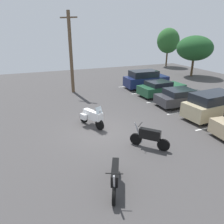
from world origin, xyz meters
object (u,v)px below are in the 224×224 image
(motorcycle_second, at_px, (115,175))
(utility_pole, at_px, (71,52))
(motorcycle_touring, at_px, (92,116))
(motorcycle_third, at_px, (149,137))
(car_champagne, at_px, (214,105))
(car_charcoal, at_px, (182,97))
(car_green, at_px, (161,88))
(car_navy, at_px, (145,79))

(motorcycle_second, height_order, utility_pole, utility_pole)
(motorcycle_touring, height_order, utility_pole, utility_pole)
(motorcycle_third, height_order, car_champagne, car_champagne)
(motorcycle_third, relative_size, utility_pole, 0.22)
(car_charcoal, distance_m, car_champagne, 3.02)
(car_champagne, height_order, utility_pole, utility_pole)
(motorcycle_touring, height_order, motorcycle_second, motorcycle_touring)
(utility_pole, bearing_deg, motorcycle_third, 5.87)
(motorcycle_third, bearing_deg, utility_pole, -174.13)
(motorcycle_third, xyz_separation_m, car_green, (-7.89, 6.06, 0.09))
(motorcycle_touring, xyz_separation_m, utility_pole, (-8.55, 0.70, 3.12))
(car_navy, height_order, car_champagne, car_navy)
(car_charcoal, bearing_deg, car_green, 178.96)
(motorcycle_third, bearing_deg, motorcycle_touring, -151.74)
(utility_pole, bearing_deg, car_navy, 80.56)
(utility_pole, bearing_deg, car_champagne, 36.28)
(motorcycle_touring, relative_size, car_champagne, 0.44)
(motorcycle_touring, bearing_deg, car_champagne, 78.01)
(car_navy, height_order, car_green, car_navy)
(car_green, bearing_deg, car_navy, 177.65)
(motorcycle_touring, distance_m, motorcycle_second, 5.87)
(motorcycle_second, relative_size, car_charcoal, 0.49)
(car_champagne, relative_size, utility_pole, 0.64)
(motorcycle_second, bearing_deg, car_charcoal, 128.50)
(motorcycle_touring, distance_m, car_navy, 10.95)
(motorcycle_touring, distance_m, motorcycle_third, 4.12)
(motorcycle_second, relative_size, car_champagne, 0.45)
(motorcycle_touring, bearing_deg, car_navy, 131.95)
(car_charcoal, bearing_deg, motorcycle_third, -50.96)
(motorcycle_second, relative_size, car_green, 0.49)
(motorcycle_second, distance_m, car_green, 13.44)
(car_charcoal, xyz_separation_m, car_champagne, (3.00, 0.31, 0.23))
(motorcycle_touring, height_order, car_charcoal, motorcycle_touring)
(car_charcoal, xyz_separation_m, utility_pole, (-7.31, -7.26, 3.13))
(motorcycle_touring, height_order, car_navy, car_navy)
(car_champagne, xyz_separation_m, utility_pole, (-10.31, -7.57, 2.89))
(motorcycle_second, height_order, car_navy, car_navy)
(car_navy, bearing_deg, motorcycle_second, -34.56)
(car_navy, xyz_separation_m, car_champagne, (9.07, 0.13, 0.01))
(motorcycle_touring, xyz_separation_m, motorcycle_second, (5.80, -0.89, -0.12))
(motorcycle_third, distance_m, car_navy, 12.58)
(motorcycle_second, xyz_separation_m, utility_pole, (-14.35, 1.59, 3.24))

